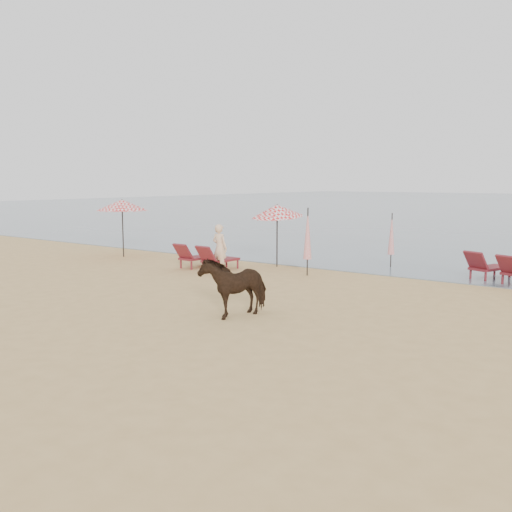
{
  "coord_description": "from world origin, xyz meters",
  "views": [
    {
      "loc": [
        10.48,
        -9.23,
        3.45
      ],
      "look_at": [
        0.0,
        5.0,
        1.1
      ],
      "focal_mm": 40.0,
      "sensor_mm": 36.0,
      "label": 1
    }
  ],
  "objects_px": {
    "beachgoer_left": "(220,248)",
    "lounger_cluster_left": "(205,257)",
    "umbrella_closed_right": "(308,234)",
    "cow": "(235,285)",
    "umbrella_open_left_a": "(122,205)",
    "umbrella_closed_left": "(392,234)",
    "umbrella_open_left_b": "(277,211)"
  },
  "relations": [
    {
      "from": "umbrella_open_left_b",
      "to": "beachgoer_left",
      "type": "distance_m",
      "value": 2.89
    },
    {
      "from": "lounger_cluster_left",
      "to": "umbrella_closed_left",
      "type": "distance_m",
      "value": 7.43
    },
    {
      "from": "umbrella_closed_right",
      "to": "umbrella_closed_left",
      "type": "bearing_deg",
      "value": 64.57
    },
    {
      "from": "lounger_cluster_left",
      "to": "umbrella_open_left_a",
      "type": "relative_size",
      "value": 0.75
    },
    {
      "from": "umbrella_closed_left",
      "to": "umbrella_closed_right",
      "type": "relative_size",
      "value": 0.88
    },
    {
      "from": "lounger_cluster_left",
      "to": "umbrella_closed_right",
      "type": "distance_m",
      "value": 4.27
    },
    {
      "from": "lounger_cluster_left",
      "to": "umbrella_open_left_b",
      "type": "height_order",
      "value": "umbrella_open_left_b"
    },
    {
      "from": "beachgoer_left",
      "to": "lounger_cluster_left",
      "type": "bearing_deg",
      "value": -6.39
    },
    {
      "from": "umbrella_closed_left",
      "to": "umbrella_closed_right",
      "type": "bearing_deg",
      "value": -115.43
    },
    {
      "from": "lounger_cluster_left",
      "to": "beachgoer_left",
      "type": "relative_size",
      "value": 1.08
    },
    {
      "from": "umbrella_closed_right",
      "to": "beachgoer_left",
      "type": "height_order",
      "value": "umbrella_closed_right"
    },
    {
      "from": "lounger_cluster_left",
      "to": "cow",
      "type": "bearing_deg",
      "value": -41.2
    },
    {
      "from": "lounger_cluster_left",
      "to": "umbrella_open_left_b",
      "type": "relative_size",
      "value": 0.76
    },
    {
      "from": "lounger_cluster_left",
      "to": "cow",
      "type": "distance_m",
      "value": 7.75
    },
    {
      "from": "umbrella_open_left_a",
      "to": "beachgoer_left",
      "type": "bearing_deg",
      "value": 16.8
    },
    {
      "from": "lounger_cluster_left",
      "to": "umbrella_closed_left",
      "type": "bearing_deg",
      "value": 41.13
    },
    {
      "from": "cow",
      "to": "umbrella_open_left_a",
      "type": "bearing_deg",
      "value": 163.15
    },
    {
      "from": "umbrella_open_left_b",
      "to": "beachgoer_left",
      "type": "bearing_deg",
      "value": -122.01
    },
    {
      "from": "cow",
      "to": "beachgoer_left",
      "type": "distance_m",
      "value": 7.04
    },
    {
      "from": "umbrella_closed_left",
      "to": "beachgoer_left",
      "type": "xyz_separation_m",
      "value": [
        -4.83,
        -4.82,
        -0.43
      ]
    },
    {
      "from": "umbrella_open_left_a",
      "to": "beachgoer_left",
      "type": "height_order",
      "value": "umbrella_open_left_a"
    },
    {
      "from": "lounger_cluster_left",
      "to": "umbrella_closed_left",
      "type": "relative_size",
      "value": 0.91
    },
    {
      "from": "umbrella_open_left_b",
      "to": "umbrella_closed_right",
      "type": "xyz_separation_m",
      "value": [
        2.09,
        -1.11,
        -0.73
      ]
    },
    {
      "from": "umbrella_closed_right",
      "to": "cow",
      "type": "xyz_separation_m",
      "value": [
        1.69,
        -6.38,
        -0.76
      ]
    },
    {
      "from": "cow",
      "to": "lounger_cluster_left",
      "type": "bearing_deg",
      "value": 148.0
    },
    {
      "from": "cow",
      "to": "beachgoer_left",
      "type": "xyz_separation_m",
      "value": [
        -4.81,
        5.14,
        0.14
      ]
    },
    {
      "from": "umbrella_open_left_a",
      "to": "umbrella_open_left_b",
      "type": "distance_m",
      "value": 7.49
    },
    {
      "from": "umbrella_open_left_a",
      "to": "cow",
      "type": "xyz_separation_m",
      "value": [
        11.09,
        -5.82,
        -1.58
      ]
    },
    {
      "from": "umbrella_closed_left",
      "to": "cow",
      "type": "distance_m",
      "value": 9.97
    },
    {
      "from": "lounger_cluster_left",
      "to": "umbrella_closed_right",
      "type": "xyz_separation_m",
      "value": [
        3.99,
        1.11,
        1.05
      ]
    },
    {
      "from": "lounger_cluster_left",
      "to": "beachgoer_left",
      "type": "xyz_separation_m",
      "value": [
        0.87,
        -0.13,
        0.43
      ]
    },
    {
      "from": "umbrella_open_left_a",
      "to": "cow",
      "type": "bearing_deg",
      "value": -4.73
    }
  ]
}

